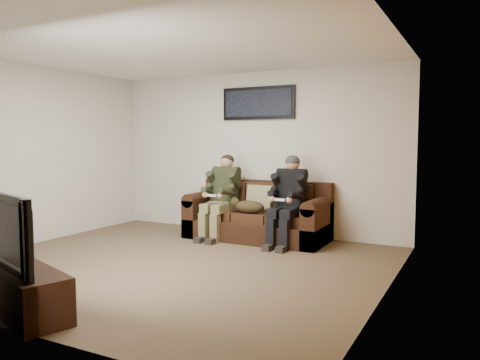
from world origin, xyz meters
The scene contains 16 objects.
floor centered at (0.00, 0.00, 0.00)m, with size 5.00×5.00×0.00m, color brown.
ceiling centered at (0.00, 0.00, 2.60)m, with size 5.00×5.00×0.00m, color silver.
wall_back centered at (0.00, 2.25, 1.30)m, with size 5.00×5.00×0.00m, color beige.
wall_front centered at (0.00, -2.25, 1.30)m, with size 5.00×5.00×0.00m, color beige.
wall_left centered at (-2.50, 0.00, 1.30)m, with size 4.50×4.50×0.00m, color beige.
wall_right centered at (2.50, 0.00, 1.30)m, with size 4.50×4.50×0.00m, color beige.
accent_wall_right centered at (2.49, 0.00, 1.30)m, with size 4.50×4.50×0.00m, color #A35D10.
sofa centered at (0.29, 1.83, 0.33)m, with size 2.14×0.92×0.87m.
throw_pillow centered at (0.29, 1.87, 0.62)m, with size 0.41×0.12×0.39m, color #8D855C.
throw_blanket centered at (-0.36, 2.09, 0.87)m, with size 0.44×0.21×0.08m, color #C4BD90.
person_left centered at (-0.26, 1.65, 0.72)m, with size 0.51×0.87×1.28m.
person_right centered at (0.84, 1.65, 0.72)m, with size 0.51×0.86×1.29m.
cat centered at (0.23, 1.56, 0.53)m, with size 0.66×0.26×0.24m.
framed_poster centered at (0.09, 2.22, 2.10)m, with size 1.25×0.05×0.52m.
tv_stand centered at (-0.23, -1.95, 0.20)m, with size 1.28×0.41×0.40m, color #311B10.
television centered at (-0.23, -1.95, 0.73)m, with size 1.13×0.15×0.65m, color black.
Camera 1 is at (3.30, -4.61, 1.50)m, focal length 35.00 mm.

